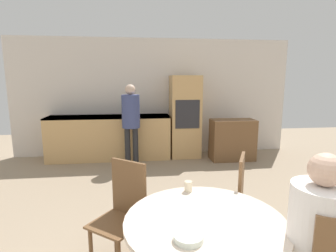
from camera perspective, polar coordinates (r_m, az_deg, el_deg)
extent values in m
cube|color=silver|center=(6.00, -3.03, 6.23)|extent=(6.26, 0.05, 2.60)
cube|color=tan|center=(5.80, -12.57, -2.45)|extent=(2.57, 0.60, 0.94)
cube|color=black|center=(5.72, -12.75, 1.99)|extent=(2.57, 0.60, 0.03)
cube|color=tan|center=(5.80, 3.71, 2.05)|extent=(0.64, 0.58, 1.79)
cube|color=#28282D|center=(5.50, 4.28, 2.55)|extent=(0.51, 0.01, 0.60)
cube|color=brown|center=(5.76, 13.83, -2.93)|extent=(0.92, 0.45, 0.87)
cylinder|color=beige|center=(1.99, 8.02, -19.82)|extent=(1.15, 1.15, 0.03)
cylinder|color=brown|center=(2.63, -16.41, -24.59)|extent=(0.04, 0.04, 0.44)
cylinder|color=brown|center=(2.82, -11.31, -21.80)|extent=(0.04, 0.04, 0.44)
cylinder|color=brown|center=(2.65, -5.65, -23.97)|extent=(0.04, 0.04, 0.44)
cube|color=brown|center=(2.51, -11.18, -20.08)|extent=(0.56, 0.56, 0.02)
cube|color=brown|center=(2.52, -8.52, -13.10)|extent=(0.32, 0.25, 0.52)
cylinder|color=brown|center=(3.10, 8.71, -18.54)|extent=(0.04, 0.04, 0.44)
cylinder|color=brown|center=(2.83, 7.36, -21.54)|extent=(0.04, 0.04, 0.44)
cylinder|color=brown|center=(3.07, 14.92, -19.13)|extent=(0.04, 0.04, 0.44)
cylinder|color=brown|center=(2.79, 14.30, -22.26)|extent=(0.04, 0.04, 0.44)
cube|color=brown|center=(2.84, 11.49, -16.35)|extent=(0.54, 0.54, 0.02)
cube|color=brown|center=(2.71, 15.63, -11.61)|extent=(0.20, 0.35, 0.52)
cylinder|color=silver|center=(1.95, 30.13, -18.30)|extent=(0.37, 0.37, 0.52)
sphere|color=tan|center=(1.81, 31.14, -8.15)|extent=(0.20, 0.20, 0.20)
cylinder|color=#262628|center=(5.29, -8.78, -4.45)|extent=(0.11, 0.11, 0.77)
cylinder|color=#262628|center=(5.29, -7.08, -4.42)|extent=(0.11, 0.11, 0.77)
cylinder|color=#3D477A|center=(5.16, -8.12, 3.17)|extent=(0.35, 0.35, 0.64)
sphere|color=beige|center=(5.12, -8.24, 7.85)|extent=(0.20, 0.20, 0.20)
cylinder|color=beige|center=(2.37, 4.44, -12.94)|extent=(0.07, 0.07, 0.09)
cylinder|color=silver|center=(1.74, 4.48, -23.04)|extent=(0.19, 0.19, 0.04)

